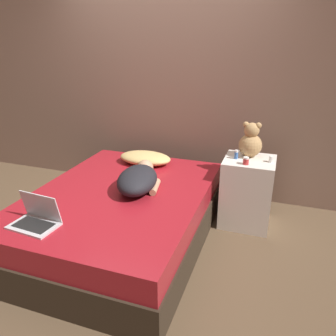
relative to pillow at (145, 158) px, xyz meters
name	(u,v)px	position (x,y,z in m)	size (l,w,h in m)	color
ground_plane	(123,239)	(0.06, -0.73, -0.57)	(12.00, 12.00, 0.00)	brown
wall_back	(167,83)	(0.06, 0.57, 0.73)	(8.00, 0.06, 2.60)	#846656
bed	(122,216)	(0.06, -0.73, -0.32)	(1.51, 2.03, 0.50)	#2D2319
nightstand	(247,192)	(1.12, -0.03, -0.22)	(0.49, 0.46, 0.70)	silver
pillow	(145,158)	(0.00, 0.00, 0.00)	(0.58, 0.35, 0.13)	tan
person_lying	(139,179)	(0.20, -0.62, 0.04)	(0.45, 0.74, 0.21)	black
laptop	(36,218)	(-0.26, -1.44, -0.01)	(0.36, 0.25, 0.23)	silver
teddy_bear	(251,142)	(1.10, 0.06, 0.28)	(0.23, 0.23, 0.35)	tan
bottle_blue	(236,155)	(0.99, -0.06, 0.17)	(0.04, 0.04, 0.09)	#3866B2
bottle_white	(271,159)	(1.31, -0.05, 0.16)	(0.04, 0.04, 0.06)	white
bottle_red	(246,161)	(1.09, -0.18, 0.16)	(0.06, 0.06, 0.07)	#B72D2D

